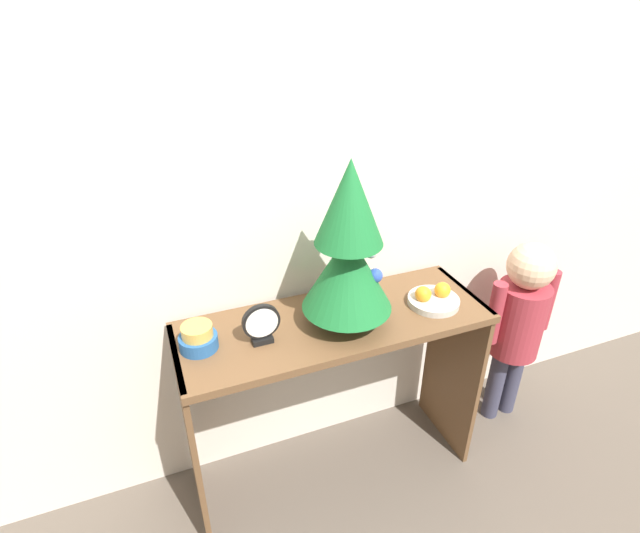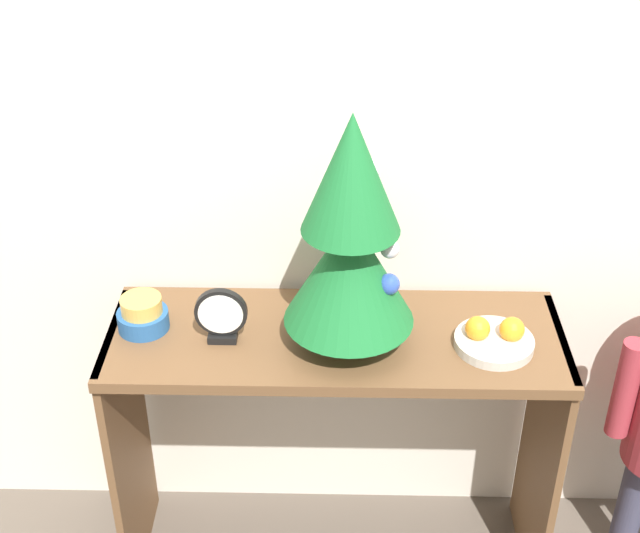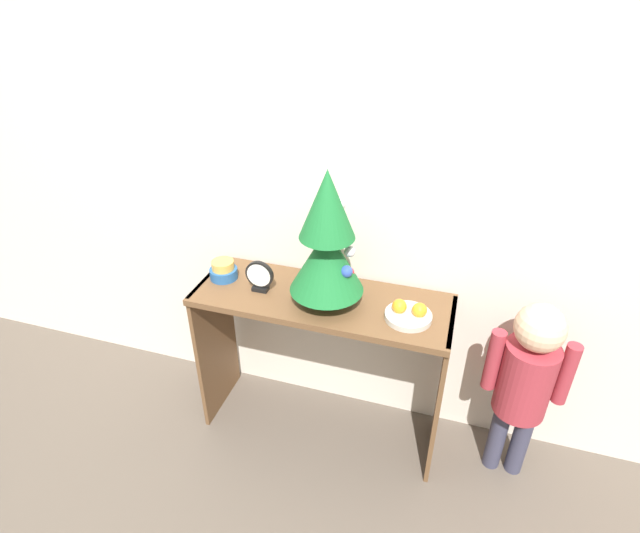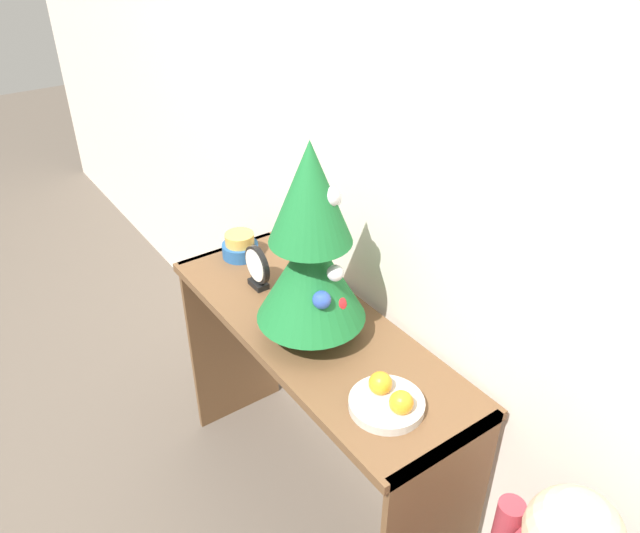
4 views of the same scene
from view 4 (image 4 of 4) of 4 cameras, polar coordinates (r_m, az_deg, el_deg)
The scene contains 7 objects.
ground_plane at distance 2.42m, azimuth -4.81°, elevation -22.51°, with size 12.00×12.00×0.00m, color brown.
back_wall at distance 1.81m, azimuth 5.96°, elevation 8.61°, with size 7.00×0.05×2.50m, color beige.
console_table at distance 2.03m, azimuth -0.55°, elevation -9.78°, with size 1.16×0.41×0.81m.
mini_tree at distance 1.70m, azimuth -0.84°, elevation 1.64°, with size 0.32×0.32×0.61m.
fruit_bowl at distance 1.64m, azimuth 6.22°, elevation -12.07°, with size 0.20×0.20×0.08m.
singing_bowl at distance 2.24m, azimuth -7.32°, elevation 1.86°, with size 0.13×0.13×0.09m.
desk_clock at distance 2.05m, azimuth -5.77°, elevation -0.11°, with size 0.13×0.04×0.15m.
Camera 4 is at (1.24, -0.64, 1.97)m, focal length 35.00 mm.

